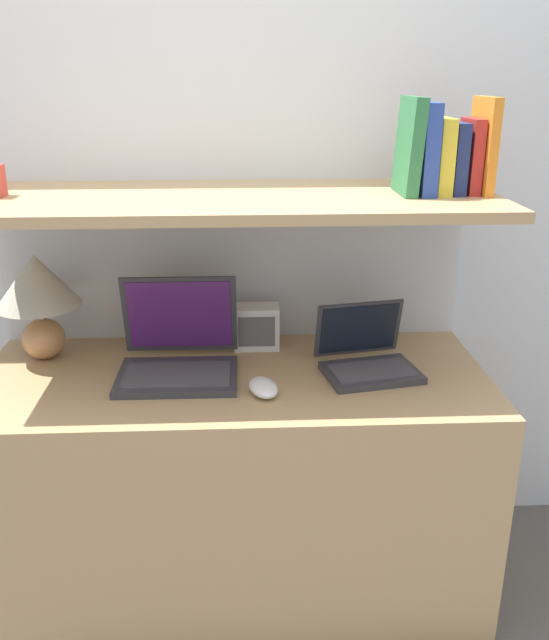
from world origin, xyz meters
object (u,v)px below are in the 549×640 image
object	(u,v)px
book_green	(409,146)
book_red	(471,156)
table_lamp	(38,291)
laptop_small	(367,358)
laptop_large	(178,354)
computer_mouse	(263,387)
router_box	(256,327)
book_navy	(455,158)
book_blue	(424,149)
book_yellow	(440,156)
book_orange	(483,146)

from	to	relation	value
book_green	book_red	bearing A→B (deg)	-0.00
book_red	book_green	bearing A→B (deg)	180.00
table_lamp	laptop_small	size ratio (longest dim) A/B	1.08
laptop_large	computer_mouse	bearing A→B (deg)	-32.36
computer_mouse	book_red	world-z (taller)	book_red
router_box	book_green	bearing A→B (deg)	-18.27
book_navy	book_blue	world-z (taller)	book_blue
book_red	book_yellow	world-z (taller)	book_yellow
book_green	computer_mouse	bearing A→B (deg)	-153.91
book_red	book_yellow	xyz separation A→B (m)	(-0.08, 0.00, 0.00)
table_lamp	book_navy	world-z (taller)	book_navy
laptop_large	router_box	world-z (taller)	laptop_large
book_orange	laptop_large	bearing A→B (deg)	-176.86
book_red	book_yellow	size ratio (longest dim) A/B	0.99
router_box	book_orange	size ratio (longest dim) A/B	0.55
laptop_large	book_orange	size ratio (longest dim) A/B	1.33
laptop_small	book_orange	world-z (taller)	book_orange
book_orange	computer_mouse	bearing A→B (deg)	-161.94
laptop_small	book_blue	world-z (taller)	book_blue
laptop_large	computer_mouse	distance (m)	0.28
laptop_small	computer_mouse	bearing A→B (deg)	-156.41
book_orange	book_navy	world-z (taller)	book_orange
book_red	book_blue	distance (m)	0.13
book_orange	book_red	size ratio (longest dim) A/B	1.28
computer_mouse	book_navy	bearing A→B (deg)	20.39
book_yellow	book_green	xyz separation A→B (m)	(-0.08, 0.00, 0.03)
table_lamp	book_orange	distance (m)	1.29
book_blue	book_navy	bearing A→B (deg)	0.00
computer_mouse	book_red	distance (m)	0.82
laptop_large	book_green	distance (m)	0.84
book_red	book_navy	xyz separation A→B (m)	(-0.04, 0.00, -0.00)
book_navy	book_yellow	distance (m)	0.04
table_lamp	router_box	world-z (taller)	table_lamp
table_lamp	computer_mouse	xyz separation A→B (m)	(0.63, -0.27, -0.19)
laptop_large	laptop_small	xyz separation A→B (m)	(0.53, -0.02, -0.01)
table_lamp	laptop_large	bearing A→B (deg)	-17.56
computer_mouse	book_red	bearing A→B (deg)	18.99
table_lamp	laptop_small	distance (m)	0.96
computer_mouse	book_navy	world-z (taller)	book_navy
table_lamp	book_yellow	distance (m)	1.18
book_navy	computer_mouse	bearing A→B (deg)	-159.61
book_blue	computer_mouse	bearing A→B (deg)	-156.08
laptop_large	laptop_small	size ratio (longest dim) A/B	1.12
computer_mouse	book_blue	xyz separation A→B (m)	(0.43, 0.19, 0.59)
router_box	book_orange	xyz separation A→B (m)	(0.60, -0.13, 0.55)
laptop_large	book_navy	size ratio (longest dim) A/B	1.79
router_box	book_navy	bearing A→B (deg)	-14.15
router_box	book_blue	size ratio (longest dim) A/B	0.58
book_yellow	book_green	bearing A→B (deg)	180.00
table_lamp	book_orange	world-z (taller)	book_orange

